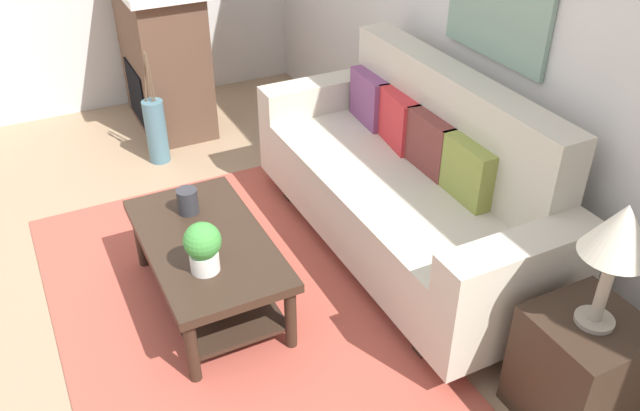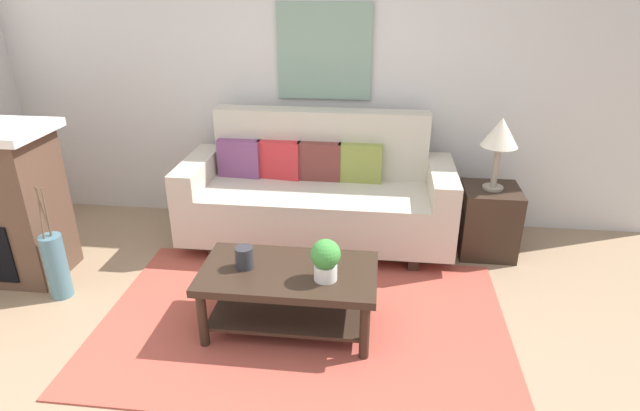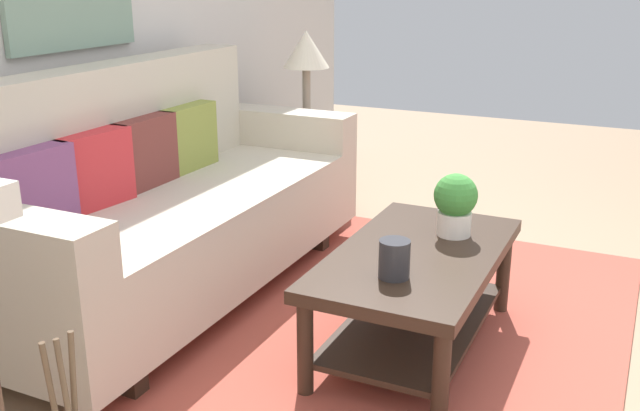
# 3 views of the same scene
# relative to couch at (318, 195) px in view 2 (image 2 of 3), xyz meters

# --- Properties ---
(ground_plane) EXTENTS (9.77, 9.77, 0.00)m
(ground_plane) POSITION_rel_couch_xyz_m (0.04, -1.66, -0.43)
(ground_plane) COLOR #9E7F60
(wall_back) EXTENTS (5.77, 0.10, 2.70)m
(wall_back) POSITION_rel_couch_xyz_m (0.04, 0.54, 0.92)
(wall_back) COLOR silver
(wall_back) RESTS_ON ground_plane
(area_rug) EXTENTS (2.66, 1.71, 0.01)m
(area_rug) POSITION_rel_couch_xyz_m (0.04, -1.16, -0.42)
(area_rug) COLOR #B24C3D
(area_rug) RESTS_ON ground_plane
(couch) EXTENTS (2.19, 0.84, 1.08)m
(couch) POSITION_rel_couch_xyz_m (0.00, 0.00, 0.00)
(couch) COLOR beige
(couch) RESTS_ON ground_plane
(throw_pillow_plum) EXTENTS (0.37, 0.15, 0.32)m
(throw_pillow_plum) POSITION_rel_couch_xyz_m (-0.68, 0.13, 0.25)
(throw_pillow_plum) COLOR #7A4270
(throw_pillow_plum) RESTS_ON couch
(throw_pillow_crimson) EXTENTS (0.37, 0.16, 0.32)m
(throw_pillow_crimson) POSITION_rel_couch_xyz_m (-0.34, 0.13, 0.25)
(throw_pillow_crimson) COLOR red
(throw_pillow_crimson) RESTS_ON couch
(throw_pillow_maroon) EXTENTS (0.36, 0.12, 0.32)m
(throw_pillow_maroon) POSITION_rel_couch_xyz_m (0.00, 0.13, 0.25)
(throw_pillow_maroon) COLOR brown
(throw_pillow_maroon) RESTS_ON couch
(throw_pillow_olive) EXTENTS (0.36, 0.13, 0.32)m
(throw_pillow_olive) POSITION_rel_couch_xyz_m (0.34, 0.13, 0.25)
(throw_pillow_olive) COLOR olive
(throw_pillow_olive) RESTS_ON couch
(coffee_table) EXTENTS (1.10, 0.60, 0.43)m
(coffee_table) POSITION_rel_couch_xyz_m (-0.03, -1.21, -0.12)
(coffee_table) COLOR #332319
(coffee_table) RESTS_ON ground_plane
(tabletop_vase) EXTENTS (0.11, 0.11, 0.14)m
(tabletop_vase) POSITION_rel_couch_xyz_m (-0.31, -1.21, 0.07)
(tabletop_vase) COLOR #2D2D33
(tabletop_vase) RESTS_ON coffee_table
(potted_plant_tabletop) EXTENTS (0.18, 0.18, 0.26)m
(potted_plant_tabletop) POSITION_rel_couch_xyz_m (0.21, -1.29, 0.14)
(potted_plant_tabletop) COLOR white
(potted_plant_tabletop) RESTS_ON coffee_table
(side_table) EXTENTS (0.44, 0.44, 0.56)m
(side_table) POSITION_rel_couch_xyz_m (1.39, -0.02, -0.15)
(side_table) COLOR #332319
(side_table) RESTS_ON ground_plane
(table_lamp) EXTENTS (0.28, 0.28, 0.57)m
(table_lamp) POSITION_rel_couch_xyz_m (1.39, -0.02, 0.56)
(table_lamp) COLOR gray
(table_lamp) RESTS_ON side_table
(floor_vase) EXTENTS (0.15, 0.15, 0.48)m
(floor_vase) POSITION_rel_couch_xyz_m (-1.71, -1.04, -0.19)
(floor_vase) COLOR slate
(floor_vase) RESTS_ON ground_plane
(floor_vase_branch_a) EXTENTS (0.03, 0.02, 0.36)m
(floor_vase_branch_a) POSITION_rel_couch_xyz_m (-1.69, -1.04, 0.23)
(floor_vase_branch_a) COLOR brown
(floor_vase_branch_a) RESTS_ON floor_vase
(floor_vase_branch_b) EXTENTS (0.04, 0.02, 0.36)m
(floor_vase_branch_b) POSITION_rel_couch_xyz_m (-1.72, -1.03, 0.23)
(floor_vase_branch_b) COLOR brown
(floor_vase_branch_b) RESTS_ON floor_vase
(floor_vase_branch_c) EXTENTS (0.02, 0.05, 0.36)m
(floor_vase_branch_c) POSITION_rel_couch_xyz_m (-1.72, -1.06, 0.23)
(floor_vase_branch_c) COLOR brown
(floor_vase_branch_c) RESTS_ON floor_vase
(framed_painting) EXTENTS (0.79, 0.03, 0.78)m
(framed_painting) POSITION_rel_couch_xyz_m (0.00, 0.47, 1.09)
(framed_painting) COLOR gray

